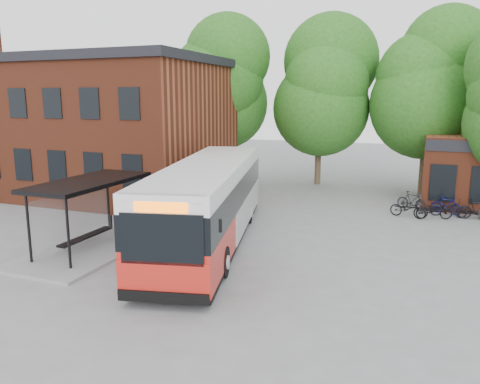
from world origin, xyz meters
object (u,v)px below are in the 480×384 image
(bicycle_2, at_px, (434,210))
(bicycle_5, at_px, (477,209))
(bicycle_3, at_px, (447,205))
(bicycle_0, at_px, (408,208))
(city_bus, at_px, (210,203))
(bicycle_4, at_px, (448,208))
(bus_shelter, at_px, (91,215))
(bicycle_1, at_px, (412,201))

(bicycle_2, xyz_separation_m, bicycle_5, (2.01, 0.64, 0.07))
(bicycle_3, bearing_deg, bicycle_0, 147.08)
(city_bus, xyz_separation_m, bicycle_0, (7.77, 7.54, -1.23))
(bicycle_0, distance_m, bicycle_3, 2.45)
(bicycle_4, relative_size, bicycle_5, 1.00)
(bicycle_0, xyz_separation_m, bicycle_4, (1.96, 0.88, -0.01))
(bicycle_0, bearing_deg, city_bus, 151.13)
(bus_shelter, bearing_deg, bicycle_0, 40.44)
(bicycle_0, xyz_separation_m, bicycle_5, (3.26, 0.76, 0.05))
(bus_shelter, height_order, bicycle_3, bus_shelter)
(bicycle_3, relative_size, bicycle_5, 0.88)
(bicycle_0, bearing_deg, bicycle_2, -67.74)
(bicycle_2, bearing_deg, bicycle_3, -40.26)
(bus_shelter, xyz_separation_m, bicycle_4, (13.83, 10.99, -0.98))
(bicycle_4, bearing_deg, bicycle_2, 140.46)
(bicycle_0, height_order, bicycle_4, bicycle_0)
(bicycle_1, distance_m, bicycle_4, 2.03)
(bicycle_0, bearing_deg, bicycle_3, -33.89)
(city_bus, distance_m, bicycle_4, 12.93)
(city_bus, relative_size, bicycle_3, 8.52)
(bus_shelter, bearing_deg, bicycle_1, 44.78)
(bicycle_4, bearing_deg, bicycle_1, 65.63)
(bicycle_2, bearing_deg, bicycle_0, 79.38)
(city_bus, xyz_separation_m, bicycle_1, (7.93, 9.36, -1.20))
(bicycle_3, bearing_deg, bicycle_5, -102.15)
(bus_shelter, xyz_separation_m, bicycle_2, (13.13, 10.23, -0.98))
(bicycle_2, xyz_separation_m, bicycle_3, (0.65, 1.43, 0.00))
(bicycle_2, distance_m, bicycle_4, 1.04)
(bicycle_3, relative_size, bicycle_4, 0.88)
(bicycle_0, bearing_deg, bicycle_4, -48.90)
(bus_shelter, height_order, bicycle_1, bus_shelter)
(bicycle_4, bearing_deg, bicycle_5, -91.90)
(bicycle_2, bearing_deg, bus_shelter, 112.06)
(city_bus, relative_size, bicycle_4, 7.49)
(bus_shelter, relative_size, bicycle_3, 4.42)
(city_bus, relative_size, bicycle_0, 7.30)
(bicycle_0, height_order, bicycle_3, bicycle_0)
(bicycle_4, bearing_deg, bus_shelter, 131.75)
(bus_shelter, distance_m, bicycle_1, 16.97)
(bicycle_3, xyz_separation_m, bicycle_5, (1.36, -0.79, 0.06))
(bus_shelter, height_order, bicycle_0, bus_shelter)
(bicycle_1, bearing_deg, bicycle_3, -74.11)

